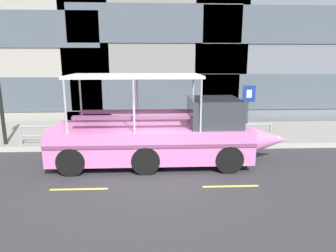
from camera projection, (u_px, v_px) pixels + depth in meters
name	position (u px, v px, depth m)	size (l,w,h in m)	color
ground_plane	(155.00, 176.00, 10.38)	(120.00, 120.00, 0.00)	#333335
sidewalk	(155.00, 134.00, 15.81)	(32.00, 4.80, 0.18)	gray
curb_edge	(155.00, 148.00, 13.39)	(32.00, 0.18, 0.18)	#B2ADA3
lane_centreline	(156.00, 188.00, 9.46)	(25.80, 0.12, 0.01)	#DBD64C
curb_guardrail	(148.00, 131.00, 13.55)	(11.42, 0.09, 0.89)	#9EA0A8
parking_sign	(248.00, 103.00, 13.94)	(0.60, 0.12, 2.60)	#4C4F54
duck_tour_boat	(165.00, 136.00, 11.45)	(9.24, 2.51, 3.42)	pink
pedestrian_near_bow	(214.00, 118.00, 14.63)	(0.36, 0.34, 1.62)	black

